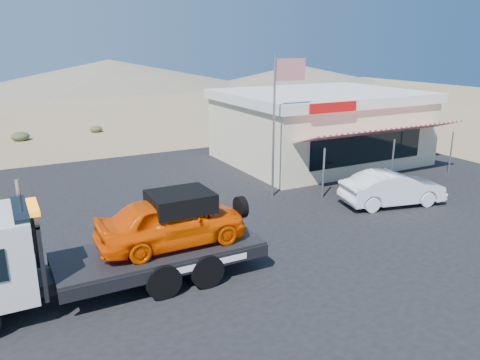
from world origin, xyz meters
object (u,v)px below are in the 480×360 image
(white_sedan, at_px, (393,188))
(flagpole, at_px, (279,110))
(tow_truck, at_px, (103,241))
(jerky_store, at_px, (319,126))

(white_sedan, bearing_deg, flagpole, 59.71)
(tow_truck, relative_size, flagpole, 1.37)
(tow_truck, bearing_deg, white_sedan, 7.58)
(jerky_store, bearing_deg, white_sedan, -104.60)
(white_sedan, relative_size, flagpole, 0.71)
(flagpole, bearing_deg, white_sedan, -42.58)
(white_sedan, bearing_deg, jerky_store, -2.32)
(white_sedan, distance_m, jerky_store, 8.09)
(tow_truck, xyz_separation_m, white_sedan, (12.03, 1.60, -0.75))
(flagpole, bearing_deg, jerky_store, 38.79)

